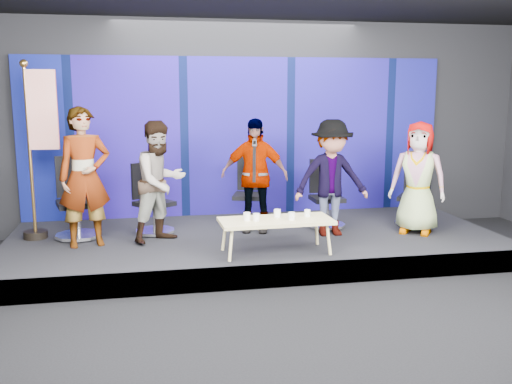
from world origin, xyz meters
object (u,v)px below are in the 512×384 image
at_px(mug_d, 292,216).
at_px(chair_b, 152,210).
at_px(chair_e, 415,204).
at_px(mug_e, 307,213).
at_px(chair_c, 249,202).
at_px(mug_c, 277,213).
at_px(panelist_e, 418,178).
at_px(flag_stand, 39,146).
at_px(panelist_a, 85,177).
at_px(coffee_table, 276,222).
at_px(chair_a, 77,211).
at_px(mug_a, 247,217).
at_px(panelist_d, 331,178).
at_px(chair_d, 326,205).
at_px(mug_b, 256,217).
at_px(panelist_c, 254,176).
at_px(panelist_b, 160,182).

bearing_deg(mug_d, chair_b, 140.28).
height_order(chair_e, mug_e, chair_e).
relative_size(chair_c, mug_c, 9.88).
bearing_deg(panelist_e, flag_stand, -151.82).
relative_size(panelist_a, coffee_table, 1.28).
distance_m(chair_a, panelist_e, 4.92).
distance_m(chair_a, mug_a, 2.58).
relative_size(chair_a, panelist_d, 0.69).
bearing_deg(chair_a, chair_d, -14.53).
relative_size(panelist_d, panelist_e, 1.02).
bearing_deg(mug_e, chair_d, 61.85).
xyz_separation_m(chair_d, mug_c, (-1.03, -1.15, 0.16)).
distance_m(chair_c, mug_d, 1.78).
relative_size(chair_a, mug_c, 11.01).
relative_size(chair_a, mug_b, 12.16).
xyz_separation_m(chair_c, chair_e, (2.50, -0.58, -0.01)).
bearing_deg(mug_a, panelist_a, 157.80).
height_order(panelist_c, chair_d, panelist_c).
bearing_deg(chair_e, panelist_a, -141.07).
height_order(panelist_c, mug_e, panelist_c).
bearing_deg(chair_e, panelist_e, -77.72).
xyz_separation_m(panelist_d, mug_a, (-1.36, -0.76, -0.34)).
distance_m(panelist_a, coffee_table, 2.60).
bearing_deg(chair_c, panelist_a, -142.85).
relative_size(panelist_d, mug_b, 17.60).
distance_m(chair_c, coffee_table, 1.68).
relative_size(panelist_e, mug_a, 15.86).
relative_size(chair_d, panelist_d, 0.62).
height_order(chair_b, panelist_d, panelist_d).
distance_m(chair_e, mug_a, 3.04).
bearing_deg(panelist_e, mug_a, -130.55).
relative_size(mug_b, mug_e, 1.02).
distance_m(mug_a, mug_b, 0.12).
height_order(coffee_table, mug_c, mug_c).
bearing_deg(mug_b, panelist_e, 15.24).
bearing_deg(panelist_b, mug_c, -63.42).
xyz_separation_m(chair_a, panelist_c, (2.54, -0.12, 0.46)).
distance_m(chair_b, panelist_b, 0.70).
relative_size(chair_d, mug_a, 10.00).
bearing_deg(panelist_b, panelist_a, 146.85).
relative_size(chair_a, mug_e, 12.35).
height_order(mug_d, flag_stand, flag_stand).
distance_m(coffee_table, mug_d, 0.22).
distance_m(chair_d, mug_e, 1.35).
height_order(coffee_table, mug_a, mug_a).
relative_size(panelist_a, panelist_b, 1.12).
bearing_deg(panelist_d, mug_a, -150.67).
distance_m(coffee_table, mug_b, 0.28).
relative_size(mug_d, flag_stand, 0.04).
bearing_deg(panelist_e, chair_e, 102.28).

